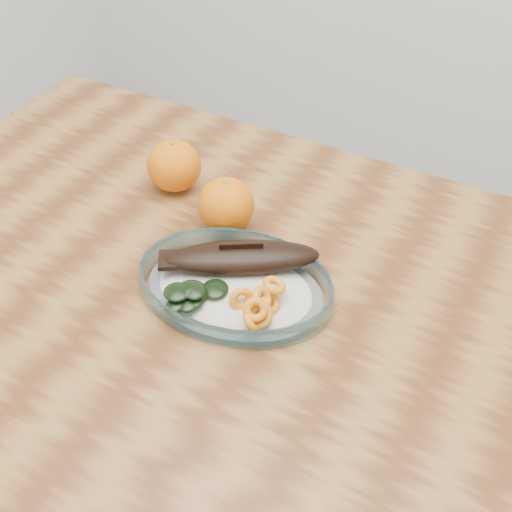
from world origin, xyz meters
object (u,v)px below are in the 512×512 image
plated_meal (235,282)px  orange_right (226,204)px  dining_table (219,329)px  orange_left (174,166)px

plated_meal → orange_right: size_ratio=6.53×
dining_table → plated_meal: 0.12m
dining_table → orange_right: 0.19m
dining_table → orange_right: bearing=113.5°
dining_table → orange_left: bearing=137.5°
orange_left → orange_right: 0.13m
dining_table → orange_left: size_ratio=13.72×
plated_meal → orange_left: bearing=133.2°
plated_meal → orange_left: 0.27m
dining_table → plated_meal: size_ratio=2.16×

